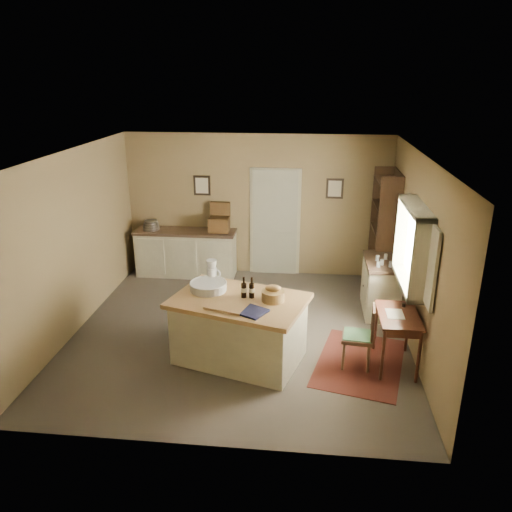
{
  "coord_description": "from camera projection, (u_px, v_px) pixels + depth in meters",
  "views": [
    {
      "loc": [
        0.96,
        -6.71,
        3.74
      ],
      "look_at": [
        0.22,
        0.27,
        1.15
      ],
      "focal_mm": 35.0,
      "sensor_mm": 36.0,
      "label": 1
    }
  ],
  "objects": [
    {
      "name": "ground",
      "position": [
        240.0,
        332.0,
        7.64
      ],
      "size": [
        5.0,
        5.0,
        0.0
      ],
      "primitive_type": "plane",
      "color": "brown",
      "rests_on": "ground"
    },
    {
      "name": "wall_back",
      "position": [
        257.0,
        206.0,
        9.51
      ],
      "size": [
        5.0,
        0.1,
        2.7
      ],
      "primitive_type": "cube",
      "color": "olive",
      "rests_on": "ground"
    },
    {
      "name": "wall_front",
      "position": [
        204.0,
        334.0,
        4.84
      ],
      "size": [
        5.0,
        0.1,
        2.7
      ],
      "primitive_type": "cube",
      "color": "olive",
      "rests_on": "ground"
    },
    {
      "name": "wall_left",
      "position": [
        73.0,
        243.0,
        7.42
      ],
      "size": [
        0.1,
        5.0,
        2.7
      ],
      "primitive_type": "cube",
      "color": "olive",
      "rests_on": "ground"
    },
    {
      "name": "wall_right",
      "position": [
        417.0,
        255.0,
        6.93
      ],
      "size": [
        0.1,
        5.0,
        2.7
      ],
      "primitive_type": "cube",
      "color": "olive",
      "rests_on": "ground"
    },
    {
      "name": "ceiling",
      "position": [
        238.0,
        154.0,
        6.71
      ],
      "size": [
        5.0,
        5.0,
        0.0
      ],
      "primitive_type": "plane",
      "color": "silver",
      "rests_on": "wall_back"
    },
    {
      "name": "door",
      "position": [
        275.0,
        221.0,
        9.55
      ],
      "size": [
        0.97,
        0.06,
        2.11
      ],
      "primitive_type": "cube",
      "color": "#A4A48A",
      "rests_on": "ground"
    },
    {
      "name": "framed_prints",
      "position": [
        267.0,
        187.0,
        9.34
      ],
      "size": [
        2.82,
        0.02,
        0.38
      ],
      "color": "black",
      "rests_on": "ground"
    },
    {
      "name": "window",
      "position": [
        416.0,
        246.0,
        6.68
      ],
      "size": [
        0.25,
        1.99,
        1.12
      ],
      "color": "beige",
      "rests_on": "ground"
    },
    {
      "name": "work_island",
      "position": [
        239.0,
        327.0,
        6.78
      ],
      "size": [
        1.99,
        1.58,
        1.2
      ],
      "rotation": [
        0.0,
        0.0,
        -0.29
      ],
      "color": "beige",
      "rests_on": "ground"
    },
    {
      "name": "sideboard",
      "position": [
        187.0,
        251.0,
        9.66
      ],
      "size": [
        1.93,
        0.55,
        1.18
      ],
      "color": "beige",
      "rests_on": "ground"
    },
    {
      "name": "rug",
      "position": [
        360.0,
        362.0,
        6.83
      ],
      "size": [
        1.44,
        1.81,
        0.01
      ],
      "primitive_type": "cube",
      "rotation": [
        0.0,
        0.0,
        -0.24
      ],
      "color": "#571A16",
      "rests_on": "ground"
    },
    {
      "name": "writing_desk",
      "position": [
        398.0,
        321.0,
        6.56
      ],
      "size": [
        0.52,
        0.86,
        0.82
      ],
      "color": "#361910",
      "rests_on": "ground"
    },
    {
      "name": "desk_chair",
      "position": [
        357.0,
        337.0,
        6.63
      ],
      "size": [
        0.45,
        0.45,
        0.86
      ],
      "primitive_type": null,
      "rotation": [
        0.0,
        0.0,
        -0.12
      ],
      "color": "#322015",
      "rests_on": "ground"
    },
    {
      "name": "right_cabinet",
      "position": [
        381.0,
        286.0,
        8.14
      ],
      "size": [
        0.55,
        0.98,
        0.99
      ],
      "color": "beige",
      "rests_on": "ground"
    },
    {
      "name": "shelving_unit",
      "position": [
        386.0,
        233.0,
        8.77
      ],
      "size": [
        0.37,
        0.98,
        2.17
      ],
      "color": "#322015",
      "rests_on": "ground"
    }
  ]
}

